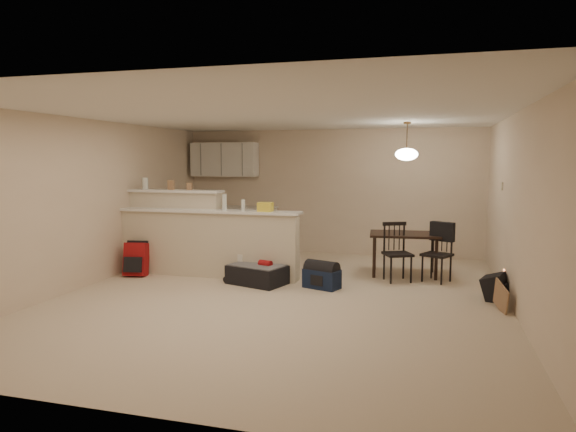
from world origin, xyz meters
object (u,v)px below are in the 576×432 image
(dining_chair_near, at_px, (398,252))
(suitcase, at_px, (257,275))
(dining_table, at_px, (404,238))
(pendant_lamp, at_px, (407,154))
(dining_chair_far, at_px, (437,253))
(black_daypack, at_px, (496,287))
(red_backpack, at_px, (136,259))
(navy_duffel, at_px, (322,279))

(dining_chair_near, bearing_deg, suitcase, 174.97)
(dining_table, bearing_deg, pendant_lamp, 21.24)
(dining_chair_near, relative_size, dining_chair_far, 1.01)
(dining_chair_far, height_order, black_daypack, dining_chair_far)
(dining_chair_near, xyz_separation_m, red_backpack, (-4.15, -0.74, -0.19))
(dining_chair_near, height_order, navy_duffel, dining_chair_near)
(pendant_lamp, relative_size, dining_chair_far, 0.68)
(black_daypack, bearing_deg, suitcase, 108.71)
(dining_chair_far, height_order, suitcase, dining_chair_far)
(pendant_lamp, distance_m, suitcase, 3.08)
(pendant_lamp, bearing_deg, dining_table, -153.43)
(red_backpack, distance_m, black_daypack, 5.51)
(dining_chair_near, distance_m, suitcase, 2.21)
(dining_chair_far, relative_size, red_backpack, 1.68)
(black_daypack, bearing_deg, pendant_lamp, 64.76)
(navy_duffel, bearing_deg, dining_chair_far, 47.70)
(dining_chair_far, bearing_deg, suitcase, -134.44)
(suitcase, relative_size, red_backpack, 1.56)
(dining_table, height_order, dining_chair_near, dining_chair_near)
(pendant_lamp, xyz_separation_m, dining_chair_far, (0.51, -0.35, -1.54))
(dining_chair_far, distance_m, red_backpack, 4.82)
(dining_table, height_order, navy_duffel, dining_table)
(pendant_lamp, height_order, navy_duffel, pendant_lamp)
(dining_chair_far, xyz_separation_m, black_daypack, (0.77, -0.88, -0.28))
(dining_chair_far, relative_size, black_daypack, 2.35)
(pendant_lamp, distance_m, black_daypack, 2.54)
(navy_duffel, bearing_deg, black_daypack, 19.54)
(dining_table, xyz_separation_m, dining_chair_far, (0.51, -0.35, -0.16))
(dining_chair_far, xyz_separation_m, suitcase, (-2.65, -0.88, -0.31))
(dining_chair_far, bearing_deg, red_backpack, -142.39)
(red_backpack, xyz_separation_m, black_daypack, (5.51, 0.00, -0.10))
(red_backpack, bearing_deg, dining_chair_far, 0.45)
(pendant_lamp, relative_size, black_daypack, 1.61)
(suitcase, bearing_deg, dining_chair_far, 36.24)
(dining_table, height_order, pendant_lamp, pendant_lamp)
(black_daypack, bearing_deg, red_backpack, 108.63)
(dining_table, distance_m, dining_chair_near, 0.52)
(dining_table, xyz_separation_m, red_backpack, (-4.23, -1.23, -0.34))
(suitcase, distance_m, navy_duffel, 1.01)
(red_backpack, bearing_deg, pendant_lamp, 6.19)
(dining_chair_near, bearing_deg, black_daypack, -53.54)
(dining_table, bearing_deg, navy_duffel, -137.79)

